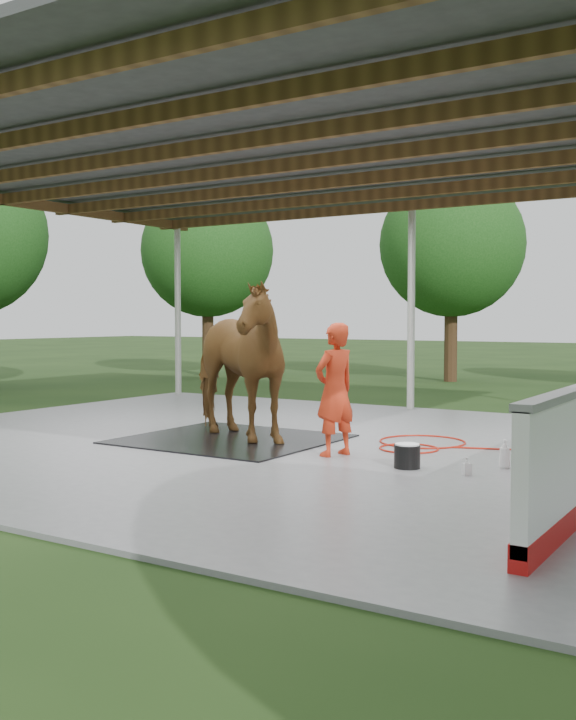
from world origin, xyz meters
The scene contains 11 objects.
ground centered at (0.00, 0.00, 0.00)m, with size 100.00×100.00×0.00m, color #1E3814.
concrete_slab centered at (0.00, 0.00, 0.03)m, with size 12.00×10.00×0.05m, color slate.
pavilion_structure centered at (0.00, 0.00, 3.97)m, with size 12.60×10.60×4.05m.
tree_belt centered at (0.30, 0.90, 3.79)m, with size 28.00×28.00×5.80m.
rubber_mat centered at (-0.60, -0.21, 0.06)m, with size 2.76×2.59×0.02m, color black.
horse centered at (-0.60, -0.21, 1.16)m, with size 1.17×2.57×2.17m, color brown.
handler centered at (1.29, -0.56, 0.88)m, with size 0.61×0.40×1.66m, color red.
wash_bucket centered at (2.39, -0.85, 0.19)m, with size 0.30×0.30×0.28m.
soap_bottle_a centered at (3.35, -0.27, 0.22)m, with size 0.13×0.13×0.33m, color silver.
soap_bottle_b centered at (3.12, -0.89, 0.15)m, with size 0.09×0.09×0.20m, color #338CD8.
hose_coil centered at (1.84, 0.83, 0.06)m, with size 2.46×1.63×0.02m.
Camera 1 is at (6.12, -9.28, 1.77)m, focal length 40.00 mm.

